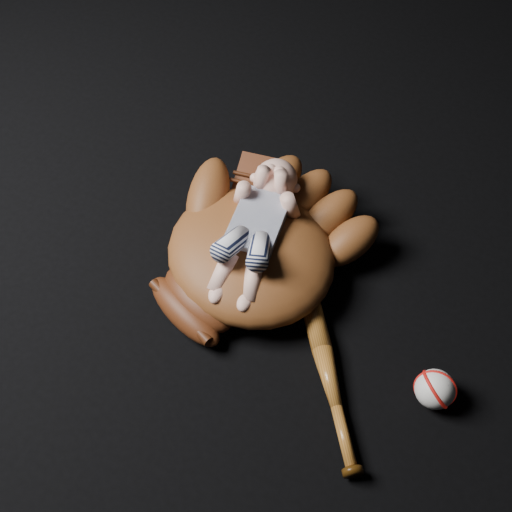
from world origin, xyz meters
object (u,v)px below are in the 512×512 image
baseball_glove (251,249)px  baseball_bat (325,362)px  newborn_baby (254,230)px  baseball (435,389)px

baseball_glove → baseball_bat: (0.22, -0.13, -0.06)m
newborn_baby → baseball: (0.42, -0.11, -0.09)m
newborn_baby → baseball_bat: (0.22, -0.14, -0.11)m
newborn_baby → baseball_bat: size_ratio=0.79×
baseball_glove → baseball: size_ratio=6.86×
baseball_bat → newborn_baby: bearing=148.1°
baseball_glove → baseball: (0.42, -0.09, -0.04)m
baseball_bat → baseball: baseball is taller
newborn_baby → baseball: size_ratio=4.71×
baseball_glove → baseball: 0.44m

